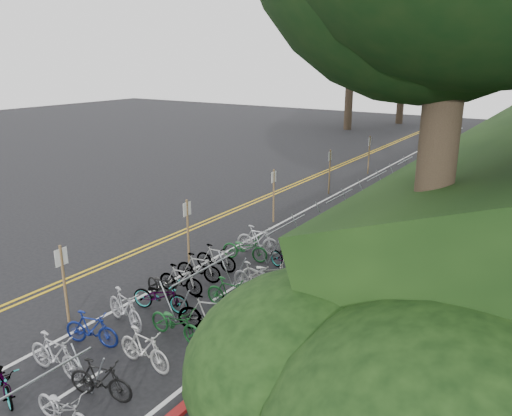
{
  "coord_description": "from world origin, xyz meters",
  "views": [
    {
      "loc": [
        12.01,
        -7.93,
        7.35
      ],
      "look_at": [
        1.06,
        8.81,
        1.3
      ],
      "focal_mm": 35.0,
      "sensor_mm": 36.0,
      "label": 1
    }
  ],
  "objects": [
    {
      "name": "ground",
      "position": [
        0.0,
        0.0,
        0.0
      ],
      "size": [
        120.0,
        120.0,
        0.0
      ],
      "primitive_type": "plane",
      "color": "black",
      "rests_on": "ground"
    },
    {
      "name": "road_markings",
      "position": [
        0.63,
        10.1,
        0.0
      ],
      "size": [
        7.47,
        80.0,
        0.01
      ],
      "color": "gold",
      "rests_on": "ground"
    },
    {
      "name": "red_curb",
      "position": [
        5.7,
        12.0,
        0.05
      ],
      "size": [
        0.25,
        28.0,
        0.1
      ],
      "primitive_type": "cube",
      "color": "maroon",
      "rests_on": "ground"
    },
    {
      "name": "bike_rack_front",
      "position": [
        3.58,
        -3.4,
        0.85
      ],
      "size": [
        1.13,
        3.22,
        1.15
      ],
      "color": "#9398A2",
      "rests_on": "ground"
    },
    {
      "name": "bike_racks_rest",
      "position": [
        3.0,
        13.0,
        0.85
      ],
      "size": [
        1.14,
        23.0,
        1.17
      ],
      "color": "#9398A2",
      "rests_on": "ground"
    },
    {
      "name": "signpost_near",
      "position": [
        0.41,
        -0.11,
        1.36
      ],
      "size": [
        0.08,
        0.4,
        2.37
      ],
      "color": "brown",
      "rests_on": "ground"
    },
    {
      "name": "signposts_rest",
      "position": [
        0.6,
        14.0,
        1.43
      ],
      "size": [
        0.08,
        18.4,
        2.5
      ],
      "color": "brown",
      "rests_on": "ground"
    },
    {
      "name": "bike_front",
      "position": [
        1.72,
        2.42,
        0.45
      ],
      "size": [
        1.01,
        1.81,
        0.9
      ],
      "primitive_type": "imported",
      "rotation": [
        0.0,
        0.0,
        1.32
      ],
      "color": "black",
      "rests_on": "ground"
    },
    {
      "name": "bike_valet",
      "position": [
        3.02,
        2.6,
        0.5
      ],
      "size": [
        3.31,
        12.17,
        1.09
      ],
      "color": "slate",
      "rests_on": "ground"
    }
  ]
}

